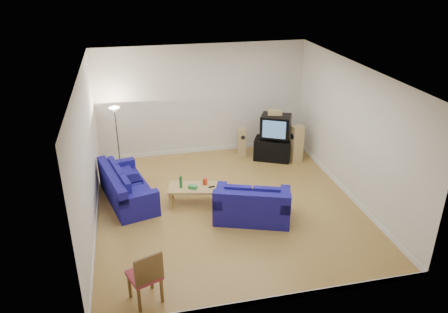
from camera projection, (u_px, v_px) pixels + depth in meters
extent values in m
cube|color=olive|center=(228.00, 206.00, 10.30)|extent=(6.00, 6.50, 0.01)
cube|color=white|center=(228.00, 72.00, 8.96)|extent=(6.00, 6.50, 0.01)
cube|color=white|center=(202.00, 100.00, 12.51)|extent=(6.00, 0.01, 3.20)
cube|color=white|center=(276.00, 223.00, 6.75)|extent=(6.00, 0.01, 3.20)
cube|color=white|center=(87.00, 156.00, 9.03)|extent=(0.01, 6.50, 3.20)
cube|color=white|center=(352.00, 132.00, 10.23)|extent=(0.01, 6.50, 3.20)
cube|color=white|center=(203.00, 149.00, 13.14)|extent=(6.00, 0.02, 0.12)
cube|color=white|center=(271.00, 299.00, 7.40)|extent=(6.00, 0.02, 0.12)
cube|color=white|center=(97.00, 219.00, 9.67)|extent=(0.02, 6.50, 0.12)
cube|color=white|center=(344.00, 190.00, 10.87)|extent=(0.02, 6.50, 0.12)
cube|color=navy|center=(128.00, 193.00, 10.46)|extent=(1.40, 2.25, 0.40)
cube|color=navy|center=(112.00, 181.00, 10.15)|extent=(0.72, 2.08, 0.41)
cube|color=navy|center=(117.00, 165.00, 11.10)|extent=(0.93, 0.43, 0.23)
cube|color=navy|center=(139.00, 199.00, 9.57)|extent=(0.93, 0.43, 0.23)
cube|color=#070535|center=(133.00, 180.00, 10.40)|extent=(0.46, 0.46, 0.11)
cube|color=navy|center=(252.00, 210.00, 9.74)|extent=(1.87, 1.43, 0.41)
cube|color=navy|center=(252.00, 202.00, 9.24)|extent=(1.63, 0.76, 0.42)
cube|color=navy|center=(220.00, 195.00, 9.68)|extent=(0.51, 0.94, 0.23)
cube|color=navy|center=(285.00, 199.00, 9.52)|extent=(0.51, 0.94, 0.23)
cube|color=#070535|center=(253.00, 195.00, 9.74)|extent=(0.50, 0.50, 0.12)
cube|color=tan|center=(194.00, 188.00, 10.25)|extent=(1.30, 0.85, 0.05)
cube|color=tan|center=(170.00, 201.00, 10.11)|extent=(0.07, 0.07, 0.39)
cube|color=tan|center=(172.00, 191.00, 10.56)|extent=(0.07, 0.07, 0.39)
cube|color=tan|center=(217.00, 201.00, 10.11)|extent=(0.07, 0.07, 0.39)
cube|color=tan|center=(218.00, 191.00, 10.57)|extent=(0.07, 0.07, 0.39)
cylinder|color=#197233|center=(181.00, 182.00, 10.15)|extent=(0.07, 0.07, 0.29)
cube|color=green|center=(193.00, 187.00, 10.14)|extent=(0.22, 0.18, 0.08)
cylinder|color=red|center=(205.00, 181.00, 10.32)|extent=(0.12, 0.12, 0.15)
cube|color=black|center=(212.00, 187.00, 10.21)|extent=(0.15, 0.07, 0.02)
cube|color=black|center=(272.00, 149.00, 12.54)|extent=(1.16, 0.96, 0.62)
cube|color=black|center=(273.00, 137.00, 12.44)|extent=(0.50, 0.49, 0.09)
cube|color=black|center=(276.00, 126.00, 12.25)|extent=(0.99, 0.89, 0.62)
cube|color=#355576|center=(274.00, 130.00, 11.98)|extent=(0.58, 0.31, 0.50)
cube|color=tan|center=(275.00, 113.00, 12.12)|extent=(0.43, 0.26, 0.14)
cube|color=tan|center=(242.00, 142.00, 12.71)|extent=(0.22, 0.27, 0.85)
cylinder|color=black|center=(243.00, 138.00, 12.51)|extent=(0.13, 0.03, 0.13)
cube|color=tan|center=(297.00, 144.00, 12.30)|extent=(0.36, 0.31, 1.08)
cylinder|color=black|center=(292.00, 137.00, 12.13)|extent=(0.06, 0.16, 0.16)
cylinder|color=black|center=(121.00, 166.00, 12.19)|extent=(0.22, 0.22, 0.03)
cylinder|color=black|center=(118.00, 139.00, 11.85)|extent=(0.03, 0.03, 1.62)
cone|color=white|center=(114.00, 110.00, 11.50)|extent=(0.30, 0.30, 0.13)
cube|color=brown|center=(139.00, 300.00, 7.13)|extent=(0.06, 0.06, 0.50)
cube|color=brown|center=(130.00, 286.00, 7.44)|extent=(0.06, 0.06, 0.50)
cube|color=brown|center=(162.00, 290.00, 7.34)|extent=(0.06, 0.06, 0.50)
cube|color=brown|center=(151.00, 277.00, 7.64)|extent=(0.06, 0.06, 0.50)
cube|color=#9F3443|center=(144.00, 275.00, 7.27)|extent=(0.64, 0.64, 0.07)
cube|color=brown|center=(149.00, 269.00, 6.99)|extent=(0.48, 0.22, 0.50)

